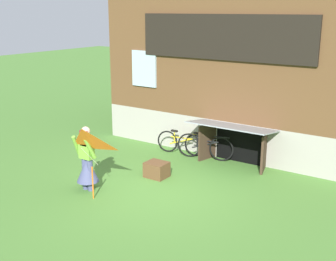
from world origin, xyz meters
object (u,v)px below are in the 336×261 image
object	(u,v)px
person	(87,164)
wooden_crate	(157,170)
kite	(83,146)
bicycle_black	(205,147)
bicycle_yellow	(181,143)

from	to	relation	value
person	wooden_crate	size ratio (longest dim) A/B	2.85
kite	wooden_crate	distance (m)	2.40
person	bicycle_black	xyz separation A→B (m)	(1.17, 3.51, -0.28)
kite	bicycle_yellow	distance (m)	4.12
person	kite	xyz separation A→B (m)	(0.40, -0.50, 0.63)
wooden_crate	bicycle_black	bearing A→B (deg)	80.79
bicycle_black	wooden_crate	distance (m)	1.95
person	kite	world-z (taller)	kite
kite	wooden_crate	xyz separation A→B (m)	(0.46, 2.09, -1.09)
kite	bicycle_yellow	world-z (taller)	kite
person	bicycle_black	distance (m)	3.71
bicycle_black	bicycle_yellow	bearing A→B (deg)	168.25
person	kite	bearing A→B (deg)	-58.23
kite	bicycle_black	size ratio (longest dim) A/B	0.98
person	wooden_crate	distance (m)	1.87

